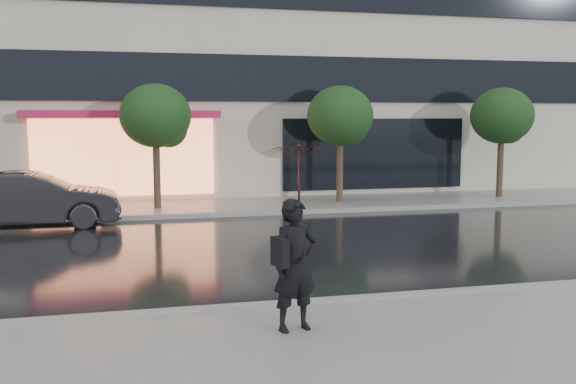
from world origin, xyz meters
name	(u,v)px	position (x,y,z in m)	size (l,w,h in m)	color
ground	(356,288)	(0.00, 0.00, 0.00)	(120.00, 120.00, 0.00)	black
sidewalk_near	(443,350)	(0.00, -3.25, 0.06)	(60.00, 4.50, 0.12)	slate
sidewalk_far	(250,206)	(0.00, 10.25, 0.06)	(60.00, 3.50, 0.12)	slate
curb_near	(377,300)	(0.00, -1.00, 0.07)	(60.00, 0.25, 0.14)	gray
curb_far	(261,213)	(0.00, 8.50, 0.07)	(60.00, 0.25, 0.14)	gray
tree_mid_west	(157,118)	(-2.94, 10.03, 2.92)	(2.20, 2.20, 3.99)	#33261C
tree_mid_east	(342,118)	(3.06, 10.03, 2.92)	(2.20, 2.20, 3.99)	#33261C
tree_far_east	(503,118)	(9.06, 10.03, 2.92)	(2.20, 2.20, 3.99)	#33261C
parked_car	(32,200)	(-6.37, 7.84, 0.76)	(1.60, 4.58, 1.51)	black
pedestrian_with_umbrella	(298,206)	(-1.62, -2.22, 1.80)	(1.25, 1.26, 2.54)	black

